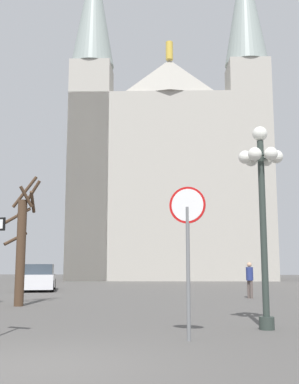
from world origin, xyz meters
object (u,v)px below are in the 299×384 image
(cathedral, at_px, (169,172))
(street_lamp, at_px, (262,189))
(stop_sign, at_px, (188,231))
(parked_car_near_white, at_px, (38,278))
(bare_tree, at_px, (21,243))
(pedestrian_walking, at_px, (250,277))

(cathedral, bearing_deg, street_lamp, -84.48)
(stop_sign, bearing_deg, parked_car_near_white, 116.45)
(street_lamp, xyz_separation_m, parked_car_near_white, (-10.41, 15.43, -2.66))
(bare_tree, distance_m, pedestrian_walking, 10.20)
(street_lamp, height_order, parked_car_near_white, street_lamp)
(parked_car_near_white, bearing_deg, bare_tree, -76.30)
(bare_tree, height_order, pedestrian_walking, bare_tree)
(street_lamp, relative_size, bare_tree, 1.00)
(stop_sign, height_order, parked_car_near_white, stop_sign)
(pedestrian_walking, bearing_deg, street_lamp, -95.53)
(street_lamp, xyz_separation_m, pedestrian_walking, (0.99, 10.23, -2.41))
(stop_sign, xyz_separation_m, pedestrian_walking, (2.84, 12.01, -1.24))
(bare_tree, distance_m, parked_car_near_white, 10.18)
(pedestrian_walking, bearing_deg, stop_sign, -103.29)
(cathedral, xyz_separation_m, bare_tree, (-4.63, -29.56, -8.46))
(bare_tree, xyz_separation_m, parked_car_near_white, (-2.38, 9.77, -1.58))
(cathedral, distance_m, street_lamp, 36.15)
(bare_tree, bearing_deg, pedestrian_walking, 26.89)
(bare_tree, relative_size, parked_car_near_white, 1.05)
(parked_car_near_white, bearing_deg, street_lamp, -55.99)
(bare_tree, bearing_deg, street_lamp, -35.18)
(bare_tree, bearing_deg, cathedral, 81.11)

